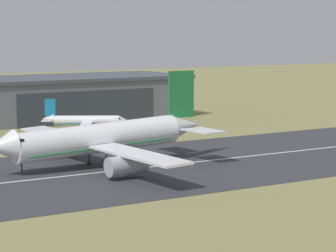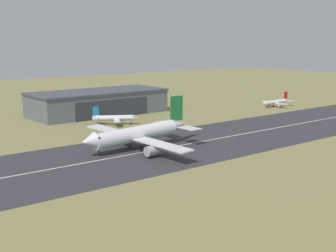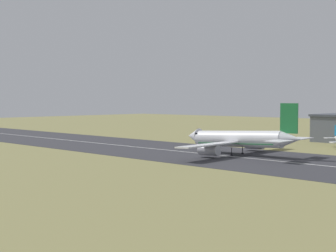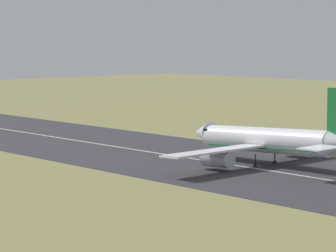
% 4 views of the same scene
% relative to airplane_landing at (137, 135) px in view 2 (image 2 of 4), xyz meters
% --- Properties ---
extents(runway_strip, '(489.35, 48.34, 0.06)m').
position_rel_airplane_landing_xyz_m(runway_strip, '(13.95, -5.18, -4.94)').
color(runway_strip, '#333338').
rests_on(runway_strip, ground_plane).
extents(runway_centreline, '(440.41, 0.70, 0.01)m').
position_rel_airplane_landing_xyz_m(runway_centreline, '(13.95, -5.18, -4.90)').
color(runway_centreline, silver).
rests_on(runway_centreline, runway_strip).
extents(hangar_building, '(66.36, 28.29, 11.59)m').
position_rel_airplane_landing_xyz_m(hangar_building, '(27.82, 72.92, 0.85)').
color(hangar_building, slate).
rests_on(hangar_building, ground_plane).
extents(airplane_landing, '(42.48, 53.81, 16.58)m').
position_rel_airplane_landing_xyz_m(airplane_landing, '(0.00, 0.00, 0.00)').
color(airplane_landing, white).
rests_on(airplane_landing, ground_plane).
extents(airplane_parked_west, '(19.83, 17.10, 7.81)m').
position_rel_airplane_landing_xyz_m(airplane_parked_west, '(115.91, 34.48, -2.41)').
color(airplane_parked_west, white).
rests_on(airplane_parked_west, ground_plane).
extents(airplane_parked_centre, '(19.78, 17.26, 8.08)m').
position_rel_airplane_landing_xyz_m(airplane_parked_centre, '(18.76, 43.06, -2.08)').
color(airplane_parked_centre, white).
rests_on(airplane_parked_centre, ground_plane).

